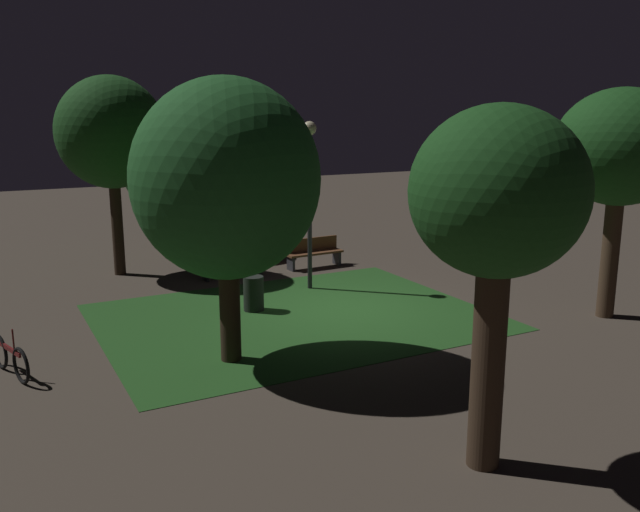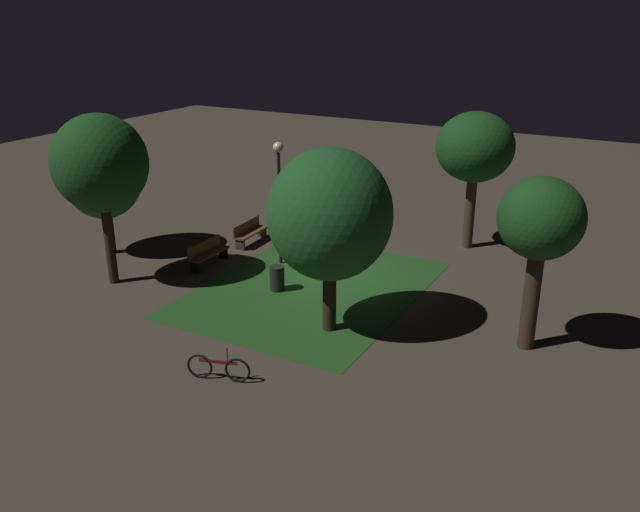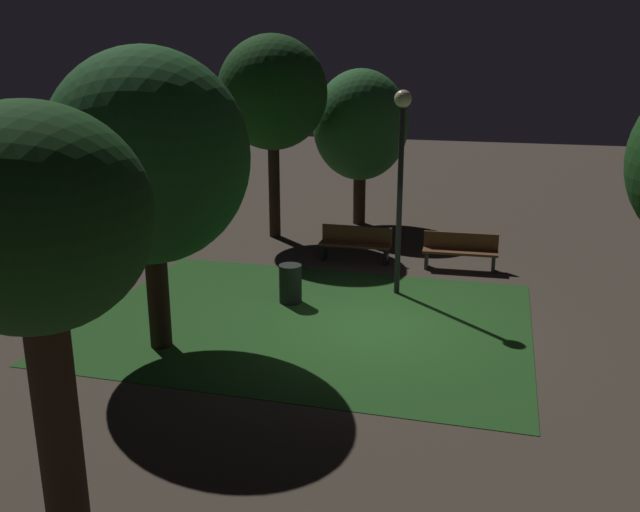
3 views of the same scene
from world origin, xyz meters
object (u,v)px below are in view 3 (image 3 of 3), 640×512
Objects in this scene: tree_back_right at (149,158)px; trash_bin at (290,284)px; bench_near_trees at (356,243)px; bench_front_left at (460,250)px; tree_right_canopy at (361,126)px; lamp_post_path_center at (401,158)px; tree_tall_center at (34,230)px; bicycle at (22,291)px; tree_back_left at (272,94)px.

tree_back_right is 6.31× the size of trash_bin.
bench_near_trees is 7.15m from tree_back_right.
bench_front_left is 5.77m from tree_right_canopy.
lamp_post_path_center reaches higher than bench_near_trees.
bench_near_trees is at bearing -57.39° from lamp_post_path_center.
tree_back_right is 1.11× the size of tree_tall_center.
bicycle is at bearing -49.31° from tree_tall_center.
tree_back_left is at bearing -43.78° from lamp_post_path_center.
bench_front_left is 4.70m from trash_bin.
tree_right_canopy reaches higher than bench_near_trees.
tree_tall_center reaches higher than lamp_post_path_center.
lamp_post_path_center reaches higher than bench_front_left.
bench_front_left is at bearing -106.08° from tree_tall_center.
bicycle is (5.38, -6.26, -3.20)m from tree_tall_center.
bicycle is at bearing 20.94° from lamp_post_path_center.
bench_front_left is 1.15× the size of bicycle.
trash_bin is (-0.04, 7.32, -2.58)m from tree_right_canopy.
bicycle is at bearing 59.53° from tree_right_canopy.
bicycle is at bearing 17.36° from trash_bin.
tree_back_right is 1.12× the size of tree_right_canopy.
tree_back_right is 5.40m from lamp_post_path_center.
trash_bin is at bearing 78.32° from bench_near_trees.
tree_right_canopy is 3.14m from tree_back_left.
bench_near_trees is 11.70m from tree_tall_center.
bicycle reaches higher than trash_bin.
bicycle is at bearing 39.78° from bench_near_trees.
tree_right_canopy is 2.95× the size of bicycle.
bench_near_trees is (2.61, -0.00, 0.00)m from bench_front_left.
tree_tall_center is 1.08× the size of lamp_post_path_center.
tree_tall_center is (3.25, 11.28, 3.07)m from bench_front_left.
bench_near_trees is 0.32× the size of tree_back_left.
tree_back_right reaches higher than lamp_post_path_center.
bench_near_trees is 4.84m from tree_back_left.
trash_bin is at bearing -89.64° from tree_tall_center.
lamp_post_path_center reaches higher than bicycle.
tree_back_right is at bearing 69.53° from bench_near_trees.
bicycle is (6.02, 5.02, -0.14)m from bench_near_trees.
trash_bin is at bearing 45.42° from bench_front_left.
tree_right_canopy is at bearing -79.47° from bench_near_trees.
bench_front_left and bench_near_trees have the same top height.
lamp_post_path_center is at bearing -150.67° from trash_bin.
tree_tall_center is at bearing 107.61° from tree_back_right.
tree_back_right is (4.89, 6.11, 2.93)m from bench_front_left.
trash_bin is 5.59m from bicycle.
tree_back_left is at bearing -115.59° from bicycle.
trash_bin is at bearing 29.33° from lamp_post_path_center.
bench_front_left is at bearing -128.67° from tree_back_right.
lamp_post_path_center is (-2.04, -9.10, -0.55)m from tree_tall_center.
tree_back_left is 5.84m from lamp_post_path_center.
tree_right_canopy is at bearing -89.65° from trash_bin.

